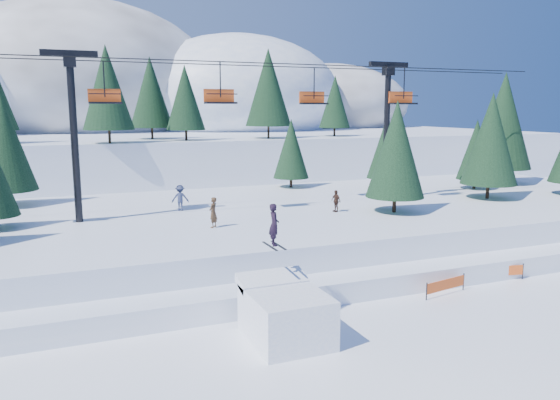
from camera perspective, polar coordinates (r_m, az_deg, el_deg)
name	(u,v)px	position (r m, az deg, el deg)	size (l,w,h in m)	color
ground	(351,357)	(21.96, 7.44, -15.91)	(160.00, 160.00, 0.00)	white
mid_shelf	(221,229)	(37.45, -6.21, -3.08)	(70.00, 22.00, 2.50)	white
berm	(275,282)	(28.47, -0.57, -8.57)	(70.00, 6.00, 1.10)	white
mountain_ridge	(89,107)	(90.64, -19.31, 9.19)	(119.00, 61.19, 26.46)	white
jump_kicker	(285,312)	(22.85, 0.54, -11.64)	(2.99, 4.27, 5.44)	white
chairlift	(224,110)	(36.71, -5.83, 9.38)	(47.44, 3.21, 10.28)	black
conifer_stand	(245,142)	(37.93, -3.67, 6.08)	(61.12, 17.52, 10.18)	black
distant_skiers	(148,206)	(34.96, -13.67, -0.66)	(22.72, 6.84, 1.81)	#372119
banner_near	(446,285)	(29.34, 16.92, -8.47)	(2.81, 0.60, 0.90)	black
banner_far	(500,271)	(32.67, 22.00, -6.91)	(2.80, 0.63, 0.90)	black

